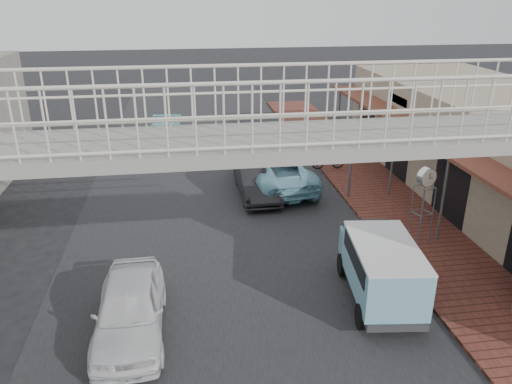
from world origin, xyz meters
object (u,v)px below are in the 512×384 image
object	(u,v)px
white_hatchback	(130,309)
arrow_sign	(373,136)
motorcycle_far	(328,159)
street_clock	(426,181)
angkot_far	(163,135)
angkot_van	(382,264)
motorcycle_near	(340,151)
dark_sedan	(257,179)
angkot_curb	(273,170)

from	to	relation	value
white_hatchback	arrow_sign	size ratio (longest dim) A/B	1.28
motorcycle_far	street_clock	bearing A→B (deg)	-172.05
angkot_far	motorcycle_far	size ratio (longest dim) A/B	2.94
angkot_van	angkot_far	bearing A→B (deg)	118.60
angkot_far	arrow_sign	bearing A→B (deg)	-40.71
angkot_van	arrow_sign	size ratio (longest dim) A/B	1.19
motorcycle_far	motorcycle_near	bearing A→B (deg)	-36.15
white_hatchback	motorcycle_near	xyz separation A→B (m)	(8.81, 11.74, -0.17)
angkot_van	street_clock	distance (m)	3.80
dark_sedan	angkot_curb	xyz separation A→B (m)	(0.81, 0.82, 0.08)
motorcycle_far	arrow_sign	bearing A→B (deg)	-169.49
dark_sedan	street_clock	distance (m)	6.88
angkot_far	motorcycle_near	xyz separation A→B (m)	(8.40, -3.56, -0.14)
white_hatchback	motorcycle_far	size ratio (longest dim) A/B	2.61
dark_sedan	white_hatchback	bearing A→B (deg)	-118.48
white_hatchback	dark_sedan	world-z (taller)	white_hatchback
white_hatchback	angkot_van	world-z (taller)	angkot_van
motorcycle_near	angkot_van	bearing A→B (deg)	-170.86
arrow_sign	angkot_curb	bearing A→B (deg)	171.67
street_clock	motorcycle_near	bearing A→B (deg)	70.87
motorcycle_far	arrow_sign	xyz separation A→B (m)	(0.59, -3.56, 2.05)
white_hatchback	motorcycle_near	world-z (taller)	white_hatchback
motorcycle_near	street_clock	size ratio (longest dim) A/B	0.61
white_hatchback	angkot_van	bearing A→B (deg)	3.64
motorcycle_near	motorcycle_far	world-z (taller)	motorcycle_far
motorcycle_near	street_clock	xyz separation A→B (m)	(-0.08, -8.59, 1.71)
angkot_van	motorcycle_near	xyz separation A→B (m)	(2.47, 11.32, -0.59)
angkot_far	street_clock	xyz separation A→B (m)	(8.33, -12.15, 1.57)
white_hatchback	street_clock	xyz separation A→B (m)	(8.74, 3.15, 1.55)
angkot_van	street_clock	xyz separation A→B (m)	(2.40, 2.73, 1.12)
white_hatchback	angkot_far	distance (m)	15.30
dark_sedan	angkot_far	size ratio (longest dim) A/B	0.90
angkot_far	angkot_van	world-z (taller)	angkot_van
angkot_far	motorcycle_far	world-z (taller)	angkot_far
motorcycle_far	angkot_far	bearing A→B (deg)	58.10
white_hatchback	angkot_far	world-z (taller)	white_hatchback
angkot_far	motorcycle_near	bearing A→B (deg)	-17.43
angkot_curb	motorcycle_near	bearing A→B (deg)	-150.85
angkot_van	motorcycle_far	bearing A→B (deg)	88.31
dark_sedan	arrow_sign	world-z (taller)	arrow_sign
dark_sedan	angkot_van	size ratio (longest dim) A/B	1.09
angkot_curb	angkot_van	world-z (taller)	angkot_van
angkot_curb	street_clock	world-z (taller)	street_clock
white_hatchback	street_clock	world-z (taller)	street_clock
angkot_van	street_clock	world-z (taller)	street_clock
angkot_curb	motorcycle_near	world-z (taller)	angkot_curb
white_hatchback	angkot_van	size ratio (longest dim) A/B	1.07
angkot_van	motorcycle_near	size ratio (longest dim) A/B	2.39
dark_sedan	angkot_curb	world-z (taller)	angkot_curb
motorcycle_near	white_hatchback	bearing A→B (deg)	164.57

